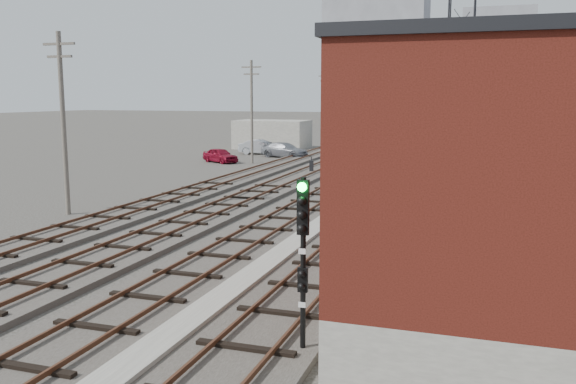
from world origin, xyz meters
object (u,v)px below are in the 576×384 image
at_px(switch_stand, 311,166).
at_px(car_grey, 285,150).
at_px(site_trailer, 350,141).
at_px(car_red, 220,155).
at_px(signal_mast, 303,252).
at_px(car_silver, 261,147).

relative_size(switch_stand, car_grey, 0.24).
height_order(site_trailer, car_red, site_trailer).
height_order(signal_mast, car_silver, signal_mast).
xyz_separation_m(signal_mast, site_trailer, (-10.38, 51.06, -1.23)).
bearing_deg(car_red, switch_stand, -87.12).
bearing_deg(signal_mast, car_red, 117.26).
relative_size(signal_mast, switch_stand, 3.44).
bearing_deg(car_silver, site_trailer, -58.67).
bearing_deg(car_grey, site_trailer, -16.77).
bearing_deg(signal_mast, car_silver, 112.00).
xyz_separation_m(switch_stand, car_red, (-9.97, 4.97, 0.09)).
relative_size(switch_stand, car_silver, 0.26).
xyz_separation_m(switch_stand, site_trailer, (-1.23, 18.91, 0.65)).
relative_size(car_red, car_grey, 0.78).
relative_size(switch_stand, site_trailer, 0.20).
height_order(car_silver, car_grey, car_silver).
relative_size(site_trailer, car_grey, 1.23).
bearing_deg(site_trailer, car_red, -130.53).
bearing_deg(car_grey, car_silver, 71.68).
relative_size(car_silver, car_grey, 0.93).
relative_size(signal_mast, car_red, 1.08).
bearing_deg(signal_mast, car_grey, 109.22).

